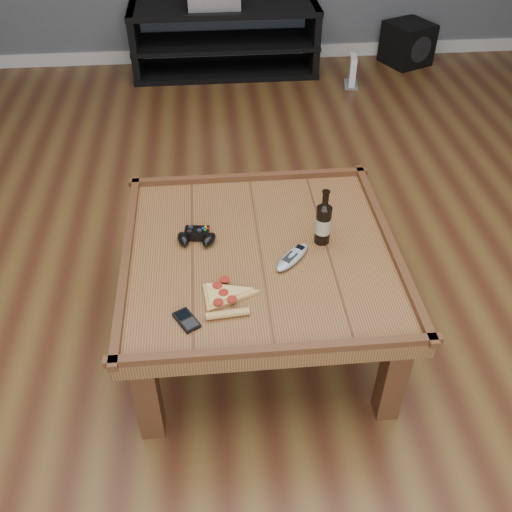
{
  "coord_description": "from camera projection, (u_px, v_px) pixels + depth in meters",
  "views": [
    {
      "loc": [
        -0.16,
        -1.6,
        1.79
      ],
      "look_at": [
        -0.03,
        -0.11,
        0.52
      ],
      "focal_mm": 40.0,
      "sensor_mm": 36.0,
      "label": 1
    }
  ],
  "objects": [
    {
      "name": "game_console",
      "position": [
        352.0,
        72.0,
        4.22
      ],
      "size": [
        0.13,
        0.19,
        0.22
      ],
      "rotation": [
        0.0,
        0.0,
        -0.18
      ],
      "color": "slate",
      "rests_on": "ground"
    },
    {
      "name": "game_controller",
      "position": [
        197.0,
        236.0,
        2.13
      ],
      "size": [
        0.16,
        0.12,
        0.04
      ],
      "rotation": [
        0.0,
        0.0,
        -0.13
      ],
      "color": "black",
      "rests_on": "coffee_table"
    },
    {
      "name": "pizza_slice",
      "position": [
        224.0,
        297.0,
        1.9
      ],
      "size": [
        0.18,
        0.27,
        0.03
      ],
      "rotation": [
        0.0,
        0.0,
        0.09
      ],
      "color": "tan",
      "rests_on": "coffee_table"
    },
    {
      "name": "baseboard",
      "position": [
        224.0,
        54.0,
        4.62
      ],
      "size": [
        5.0,
        0.02,
        0.1
      ],
      "primitive_type": "cube",
      "color": "silver",
      "rests_on": "ground"
    },
    {
      "name": "subwoofer",
      "position": [
        407.0,
        43.0,
        4.51
      ],
      "size": [
        0.42,
        0.42,
        0.32
      ],
      "rotation": [
        0.0,
        0.0,
        0.42
      ],
      "color": "black",
      "rests_on": "ground"
    },
    {
      "name": "coffee_table",
      "position": [
        260.0,
        263.0,
        2.13
      ],
      "size": [
        1.03,
        1.03,
        0.48
      ],
      "color": "#572E19",
      "rests_on": "ground"
    },
    {
      "name": "beer_bottle",
      "position": [
        323.0,
        222.0,
        2.08
      ],
      "size": [
        0.06,
        0.06,
        0.22
      ],
      "color": "black",
      "rests_on": "coffee_table"
    },
    {
      "name": "remote_control",
      "position": [
        292.0,
        257.0,
        2.05
      ],
      "size": [
        0.17,
        0.18,
        0.03
      ],
      "rotation": [
        0.0,
        0.0,
        -0.71
      ],
      "color": "#93999F",
      "rests_on": "coffee_table"
    },
    {
      "name": "media_console",
      "position": [
        225.0,
        40.0,
        4.32
      ],
      "size": [
        1.4,
        0.45,
        0.5
      ],
      "color": "black",
      "rests_on": "ground"
    },
    {
      "name": "ground",
      "position": [
        260.0,
        333.0,
        2.39
      ],
      "size": [
        6.0,
        6.0,
        0.0
      ],
      "primitive_type": "plane",
      "color": "#492414",
      "rests_on": "ground"
    },
    {
      "name": "smartphone",
      "position": [
        187.0,
        320.0,
        1.82
      ],
      "size": [
        0.1,
        0.11,
        0.01
      ],
      "rotation": [
        0.0,
        0.0,
        0.52
      ],
      "color": "black",
      "rests_on": "coffee_table"
    }
  ]
}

